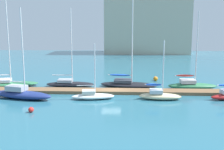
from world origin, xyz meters
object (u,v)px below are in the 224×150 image
object	(u,v)px
sailboat_4	(128,83)
mooring_buoy_red	(31,110)
sailboat_5	(160,95)
sailboat_0	(7,83)
sailboat_2	(70,83)
harbor_building_distant	(146,18)
sailboat_6	(192,85)
mooring_buoy_orange	(156,79)
sailboat_1	(22,93)
sailboat_3	(92,95)

from	to	relation	value
sailboat_4	mooring_buoy_red	bearing A→B (deg)	-123.07
sailboat_5	sailboat_0	bearing A→B (deg)	166.70
sailboat_2	harbor_building_distant	distance (m)	52.37
sailboat_6	sailboat_5	bearing A→B (deg)	-133.28
mooring_buoy_orange	sailboat_0	bearing A→B (deg)	-167.09
sailboat_1	harbor_building_distant	size ratio (longest dim) A/B	0.42
sailboat_6	harbor_building_distant	bearing A→B (deg)	91.63
sailboat_0	sailboat_6	world-z (taller)	sailboat_0
sailboat_6	mooring_buoy_orange	xyz separation A→B (m)	(-4.40, 5.34, -0.23)
sailboat_2	sailboat_4	bearing A→B (deg)	-1.95
sailboat_1	mooring_buoy_orange	distance (m)	20.73
sailboat_4	sailboat_5	bearing A→B (deg)	-54.40
sailboat_0	sailboat_6	xyz separation A→B (m)	(26.21, -0.34, 0.07)
sailboat_0	sailboat_3	bearing A→B (deg)	-38.89
sailboat_0	mooring_buoy_red	size ratio (longest dim) A/B	23.97
sailboat_1	sailboat_5	distance (m)	16.57
sailboat_0	harbor_building_distant	size ratio (longest dim) A/B	0.52
sailboat_4	sailboat_5	size ratio (longest dim) A/B	1.79
sailboat_2	harbor_building_distant	size ratio (longest dim) A/B	0.43
sailboat_1	sailboat_6	world-z (taller)	sailboat_1
sailboat_3	mooring_buoy_red	world-z (taller)	sailboat_3
sailboat_0	sailboat_4	distance (m)	17.41
mooring_buoy_orange	harbor_building_distant	distance (m)	45.94
sailboat_5	sailboat_6	xyz separation A→B (m)	(5.15, 5.73, 0.06)
sailboat_4	sailboat_6	bearing A→B (deg)	0.97
sailboat_2	mooring_buoy_red	xyz separation A→B (m)	(-1.55, -12.13, -0.20)
sailboat_3	sailboat_6	size ratio (longest dim) A/B	0.63
sailboat_3	mooring_buoy_orange	xyz separation A→B (m)	(8.77, 11.30, -0.09)
sailboat_1	sailboat_0	bearing A→B (deg)	139.35
harbor_building_distant	sailboat_6	bearing A→B (deg)	-87.04
mooring_buoy_red	harbor_building_distant	bearing A→B (deg)	75.18
mooring_buoy_red	sailboat_6	bearing A→B (deg)	30.99
sailboat_0	sailboat_5	size ratio (longest dim) A/B	1.91
sailboat_3	harbor_building_distant	world-z (taller)	harbor_building_distant
sailboat_3	sailboat_5	size ratio (longest dim) A/B	0.95
sailboat_4	sailboat_6	distance (m)	8.86
sailboat_2	harbor_building_distant	xyz separation A→B (m)	(14.68, 49.18, 10.42)
sailboat_0	sailboat_5	world-z (taller)	sailboat_0
sailboat_5	sailboat_6	world-z (taller)	sailboat_6
harbor_building_distant	sailboat_3	bearing A→B (deg)	-100.70
sailboat_0	mooring_buoy_orange	xyz separation A→B (m)	(21.82, 5.00, -0.16)
sailboat_6	mooring_buoy_red	distance (m)	21.95
sailboat_0	sailboat_3	distance (m)	14.49
sailboat_2	sailboat_6	distance (m)	17.28
sailboat_5	mooring_buoy_orange	bearing A→B (deg)	88.89
sailboat_4	mooring_buoy_red	size ratio (longest dim) A/B	22.47
sailboat_6	sailboat_0	bearing A→B (deg)	177.93
sailboat_1	mooring_buoy_orange	bearing A→B (deg)	47.58
harbor_building_distant	sailboat_5	bearing A→B (deg)	-92.63
sailboat_6	sailboat_1	bearing A→B (deg)	-165.73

